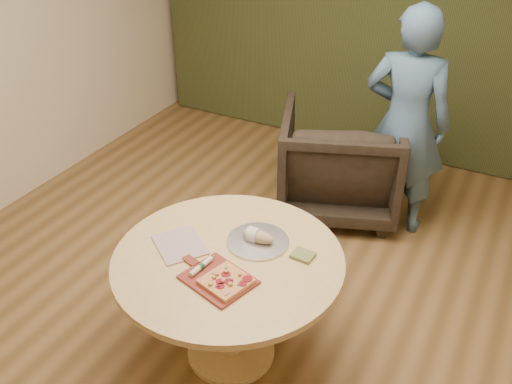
{
  "coord_description": "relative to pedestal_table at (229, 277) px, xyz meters",
  "views": [
    {
      "loc": [
        1.32,
        -2.3,
        2.72
      ],
      "look_at": [
        -0.01,
        0.25,
        0.92
      ],
      "focal_mm": 40.0,
      "sensor_mm": 36.0,
      "label": 1
    }
  ],
  "objects": [
    {
      "name": "newspaper",
      "position": [
        -0.29,
        -0.04,
        0.15
      ],
      "size": [
        0.39,
        0.38,
        0.01
      ],
      "primitive_type": "cube",
      "rotation": [
        0.0,
        0.0,
        -0.63
      ],
      "color": "silver",
      "rests_on": "pedestal_table"
    },
    {
      "name": "curtain",
      "position": [
        -0.04,
        3.09,
        0.79
      ],
      "size": [
        4.8,
        0.14,
        2.78
      ],
      "primitive_type": "cube",
      "color": "#2D3418",
      "rests_on": "ground"
    },
    {
      "name": "armchair",
      "position": [
        -0.02,
        1.84,
        -0.12
      ],
      "size": [
        1.19,
        1.16,
        0.97
      ],
      "primitive_type": "imported",
      "rotation": [
        0.0,
        0.0,
        3.5
      ],
      "color": "black",
      "rests_on": "ground"
    },
    {
      "name": "green_packet",
      "position": [
        0.36,
        0.19,
        0.15
      ],
      "size": [
        0.13,
        0.11,
        0.02
      ],
      "primitive_type": "cube",
      "rotation": [
        0.0,
        0.0,
        -0.06
      ],
      "color": "#535C29",
      "rests_on": "pedestal_table"
    },
    {
      "name": "bread_roll",
      "position": [
        0.07,
        0.2,
        0.18
      ],
      "size": [
        0.19,
        0.09,
        0.09
      ],
      "color": "tan",
      "rests_on": "serving_tray"
    },
    {
      "name": "pedestal_table",
      "position": [
        0.0,
        0.0,
        0.0
      ],
      "size": [
        1.29,
        1.29,
        0.75
      ],
      "rotation": [
        0.0,
        0.0,
        -0.21
      ],
      "color": "#DBB270",
      "rests_on": "ground"
    },
    {
      "name": "person_standing",
      "position": [
        0.47,
        1.84,
        0.29
      ],
      "size": [
        0.68,
        0.47,
        1.79
      ],
      "primitive_type": "imported",
      "rotation": [
        0.0,
        0.0,
        3.2
      ],
      "color": "#41607F",
      "rests_on": "ground"
    },
    {
      "name": "flatbread_pizza",
      "position": [
        0.11,
        -0.21,
        0.17
      ],
      "size": [
        0.27,
        0.27,
        0.04
      ],
      "rotation": [
        0.0,
        0.0,
        -0.29
      ],
      "color": "#E09557",
      "rests_on": "pizza_paddle"
    },
    {
      "name": "pizza_paddle",
      "position": [
        0.04,
        -0.19,
        0.15
      ],
      "size": [
        0.47,
        0.37,
        0.01
      ],
      "rotation": [
        0.0,
        0.0,
        -0.29
      ],
      "color": "maroon",
      "rests_on": "pedestal_table"
    },
    {
      "name": "cutlery_roll",
      "position": [
        -0.07,
        -0.17,
        0.17
      ],
      "size": [
        0.05,
        0.2,
        0.03
      ],
      "rotation": [
        0.0,
        0.0,
        -0.14
      ],
      "color": "beige",
      "rests_on": "pizza_paddle"
    },
    {
      "name": "serving_tray",
      "position": [
        0.08,
        0.2,
        0.15
      ],
      "size": [
        0.36,
        0.36,
        0.02
      ],
      "color": "silver",
      "rests_on": "pedestal_table"
    },
    {
      "name": "room_shell",
      "position": [
        -0.04,
        0.19,
        0.79
      ],
      "size": [
        5.04,
        6.04,
        2.84
      ],
      "color": "brown",
      "rests_on": "ground"
    }
  ]
}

